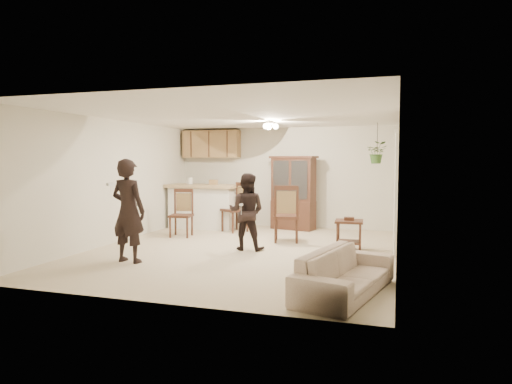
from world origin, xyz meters
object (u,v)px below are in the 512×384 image
(chair_bar, at_px, (181,223))
(sofa, at_px, (345,265))
(child, at_px, (246,214))
(chair_hutch_right, at_px, (286,226))
(adult, at_px, (128,208))
(china_hutch, at_px, (293,193))
(side_table, at_px, (349,235))
(chair_hutch_left, at_px, (235,218))

(chair_bar, bearing_deg, sofa, -49.51)
(child, xyz_separation_m, chair_bar, (-1.85, 0.97, -0.38))
(child, bearing_deg, sofa, 129.87)
(chair_bar, height_order, chair_hutch_right, chair_hutch_right)
(sofa, xyz_separation_m, child, (-2.09, 2.34, 0.31))
(child, xyz_separation_m, chair_hutch_right, (0.51, 1.06, -0.34))
(adult, height_order, china_hutch, adult)
(china_hutch, relative_size, chair_hutch_right, 1.52)
(chair_hutch_right, bearing_deg, adult, 39.43)
(child, relative_size, china_hutch, 0.76)
(sofa, xyz_separation_m, adult, (-3.62, 0.77, 0.53))
(sofa, distance_m, side_table, 2.90)
(chair_hutch_left, xyz_separation_m, chair_hutch_right, (1.47, -0.94, 0.01))
(adult, xyz_separation_m, child, (1.53, 1.57, -0.22))
(sofa, height_order, china_hutch, china_hutch)
(chair_hutch_right, bearing_deg, child, 51.51)
(child, bearing_deg, chair_bar, -29.77)
(adult, distance_m, china_hutch, 4.70)
(chair_hutch_left, bearing_deg, china_hutch, 65.67)
(china_hutch, relative_size, chair_bar, 1.70)
(chair_bar, height_order, chair_hutch_left, chair_hutch_left)
(child, bearing_deg, adult, 43.79)
(adult, xyz_separation_m, china_hutch, (1.80, 4.34, -0.02))
(chair_bar, xyz_separation_m, chair_hutch_left, (0.88, 1.03, 0.03))
(sofa, distance_m, chair_hutch_left, 5.31)
(chair_hutch_left, distance_m, chair_hutch_right, 1.75)
(child, height_order, chair_hutch_left, child)
(sofa, relative_size, adult, 1.04)
(chair_hutch_right, bearing_deg, chair_hutch_left, -45.33)
(sofa, xyz_separation_m, chair_hutch_right, (-1.58, 3.40, -0.03))
(sofa, bearing_deg, child, 55.57)
(side_table, bearing_deg, china_hutch, 125.26)
(side_table, bearing_deg, chair_hutch_right, 158.92)
(child, height_order, side_table, child)
(chair_bar, relative_size, chair_hutch_left, 0.91)
(chair_hutch_left, height_order, chair_hutch_right, chair_hutch_right)
(child, distance_m, chair_hutch_left, 2.25)
(sofa, height_order, child, child)
(child, bearing_deg, chair_hutch_right, -117.64)
(side_table, distance_m, chair_hutch_right, 1.43)
(adult, distance_m, child, 2.20)
(chair_hutch_left, bearing_deg, sofa, -20.84)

